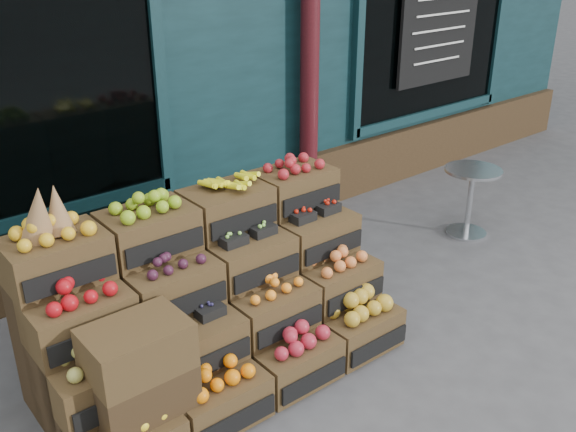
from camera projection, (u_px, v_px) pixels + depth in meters
ground at (373, 348)px, 4.57m from camera, size 60.00×60.00×0.00m
crate_display at (213, 307)px, 4.23m from camera, size 2.35×1.17×1.46m
spare_crates at (142, 389)px, 3.53m from camera, size 0.55×0.38×0.82m
bistro_table at (471, 194)px, 6.12m from camera, size 0.54×0.54×0.67m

